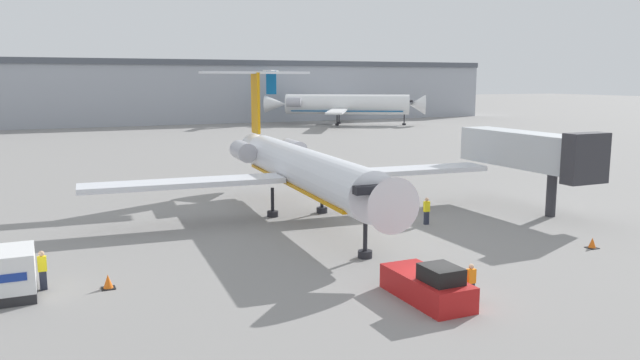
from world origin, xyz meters
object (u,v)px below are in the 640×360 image
object	(u,v)px
worker_near_tug	(471,282)
worker_by_wing	(427,210)
airplane_main	(301,167)
worker_on_apron	(42,269)
airplane_parked_far_right	(343,104)
luggage_cart	(9,274)
traffic_cone_left	(108,282)
jet_bridge	(530,151)
traffic_cone_right	(592,243)
pushback_tug	(427,285)

from	to	relation	value
worker_near_tug	worker_by_wing	size ratio (longest dim) A/B	0.91
airplane_main	worker_on_apron	xyz separation A→B (m)	(-16.91, -9.44, -2.58)
airplane_main	airplane_parked_far_right	xyz separation A→B (m)	(43.09, 79.72, 0.75)
luggage_cart	airplane_parked_far_right	distance (m)	108.70
traffic_cone_left	airplane_parked_far_right	world-z (taller)	airplane_parked_far_right
airplane_parked_far_right	luggage_cart	bearing A→B (deg)	-124.38
worker_by_wing	traffic_cone_left	size ratio (longest dim) A/B	2.71
airplane_main	jet_bridge	xyz separation A→B (m)	(16.29, -4.86, 0.88)
traffic_cone_right	airplane_parked_far_right	distance (m)	99.43
airplane_main	worker_on_apron	size ratio (longest dim) A/B	15.94
worker_by_wing	jet_bridge	world-z (taller)	jet_bridge
worker_by_wing	worker_on_apron	xyz separation A→B (m)	(-23.70, -3.73, 0.01)
airplane_main	luggage_cart	distance (m)	20.95
pushback_tug	worker_by_wing	bearing A→B (deg)	56.22
pushback_tug	traffic_cone_left	world-z (taller)	pushback_tug
worker_on_apron	traffic_cone_right	bearing A→B (deg)	-10.24
traffic_cone_right	jet_bridge	distance (m)	11.44
pushback_tug	luggage_cart	size ratio (longest dim) A/B	1.65
luggage_cart	worker_by_wing	bearing A→B (deg)	9.61
luggage_cart	worker_near_tug	world-z (taller)	luggage_cart
worker_by_wing	traffic_cone_right	world-z (taller)	worker_by_wing
pushback_tug	worker_near_tug	size ratio (longest dim) A/B	2.87
traffic_cone_left	pushback_tug	bearing A→B (deg)	-30.41
worker_by_wing	traffic_cone_right	bearing A→B (deg)	-59.03
airplane_main	traffic_cone_right	bearing A→B (deg)	-50.33
worker_on_apron	airplane_parked_far_right	distance (m)	107.52
traffic_cone_left	traffic_cone_right	world-z (taller)	traffic_cone_left
airplane_main	worker_by_wing	bearing A→B (deg)	-40.02
worker_by_wing	traffic_cone_left	world-z (taller)	worker_by_wing
jet_bridge	airplane_main	bearing A→B (deg)	163.39
luggage_cart	traffic_cone_left	xyz separation A→B (m)	(4.11, -0.57, -0.77)
luggage_cart	jet_bridge	bearing A→B (deg)	8.37
worker_near_tug	luggage_cart	bearing A→B (deg)	154.45
worker_on_apron	airplane_parked_far_right	bearing A→B (deg)	56.06
traffic_cone_right	worker_near_tug	bearing A→B (deg)	-160.91
worker_near_tug	traffic_cone_right	world-z (taller)	worker_near_tug
pushback_tug	traffic_cone_left	size ratio (longest dim) A/B	7.11
worker_near_tug	worker_by_wing	bearing A→B (deg)	63.59
airplane_main	pushback_tug	xyz separation A→B (m)	(-1.43, -17.99, -2.88)
airplane_main	traffic_cone_right	xyz separation A→B (m)	(12.19, -14.69, -3.27)
worker_on_apron	traffic_cone_right	world-z (taller)	worker_on_apron
airplane_main	worker_by_wing	size ratio (longest dim) A/B	16.08
worker_on_apron	traffic_cone_left	world-z (taller)	worker_on_apron
traffic_cone_left	traffic_cone_right	xyz separation A→B (m)	(26.34, -4.17, -0.03)
worker_by_wing	jet_bridge	xyz separation A→B (m)	(9.50, 0.84, 3.47)
worker_on_apron	airplane_parked_far_right	xyz separation A→B (m)	(60.00, 89.16, 3.33)
worker_near_tug	pushback_tug	bearing A→B (deg)	154.30
airplane_main	worker_near_tug	size ratio (longest dim) A/B	17.63
worker_on_apron	jet_bridge	size ratio (longest dim) A/B	0.15
worker_on_apron	jet_bridge	world-z (taller)	jet_bridge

